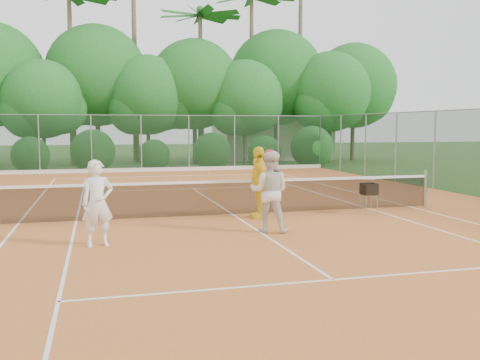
% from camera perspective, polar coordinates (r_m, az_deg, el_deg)
% --- Properties ---
extents(ground, '(120.00, 120.00, 0.00)m').
position_cam_1_polar(ground, '(14.59, -0.70, -3.83)').
color(ground, '#2A4E1B').
rests_on(ground, ground).
extents(clay_court, '(18.00, 36.00, 0.02)m').
position_cam_1_polar(clay_court, '(14.59, -0.70, -3.79)').
color(clay_court, '#C36B2D').
rests_on(clay_court, ground).
extents(club_building, '(8.00, 5.00, 3.00)m').
position_cam_1_polar(club_building, '(39.97, 3.38, 4.40)').
color(club_building, beige).
rests_on(club_building, ground).
extents(tennis_net, '(11.97, 0.10, 1.10)m').
position_cam_1_polar(tennis_net, '(14.51, -0.71, -1.76)').
color(tennis_net, gray).
rests_on(tennis_net, clay_court).
extents(player_white, '(0.71, 0.55, 1.74)m').
position_cam_1_polar(player_white, '(11.08, -14.96, -2.41)').
color(player_white, white).
rests_on(player_white, clay_court).
extents(player_center_grp, '(1.11, 1.01, 1.89)m').
position_cam_1_polar(player_center_grp, '(12.18, 3.17, -1.21)').
color(player_center_grp, silver).
rests_on(player_center_grp, clay_court).
extents(player_yellow, '(0.48, 1.11, 1.89)m').
position_cam_1_polar(player_yellow, '(14.02, 2.00, -0.25)').
color(player_yellow, yellow).
rests_on(player_yellow, clay_court).
extents(ball_hopper, '(0.37, 0.37, 0.85)m').
position_cam_1_polar(ball_hopper, '(15.05, 13.60, -1.01)').
color(ball_hopper, gray).
rests_on(ball_hopper, clay_court).
extents(stray_ball_a, '(0.07, 0.07, 0.07)m').
position_cam_1_polar(stray_ball_a, '(26.22, -4.27, 0.53)').
color(stray_ball_a, yellow).
rests_on(stray_ball_a, clay_court).
extents(stray_ball_b, '(0.07, 0.07, 0.07)m').
position_cam_1_polar(stray_ball_b, '(27.67, -3.29, 0.81)').
color(stray_ball_b, '#C8D331').
rests_on(stray_ball_b, clay_court).
extents(stray_ball_c, '(0.07, 0.07, 0.07)m').
position_cam_1_polar(stray_ball_c, '(23.76, -6.45, -0.03)').
color(stray_ball_c, '#CAE635').
rests_on(stray_ball_c, clay_court).
extents(court_markings, '(11.03, 23.83, 0.01)m').
position_cam_1_polar(court_markings, '(14.58, -0.70, -3.74)').
color(court_markings, white).
rests_on(court_markings, clay_court).
extents(fence_back, '(18.07, 0.07, 3.00)m').
position_cam_1_polar(fence_back, '(29.17, -7.97, 3.90)').
color(fence_back, '#19381E').
rests_on(fence_back, clay_court).
extents(tropical_treeline, '(32.10, 8.49, 15.03)m').
position_cam_1_polar(tropical_treeline, '(34.63, -6.72, 10.15)').
color(tropical_treeline, brown).
rests_on(tropical_treeline, ground).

